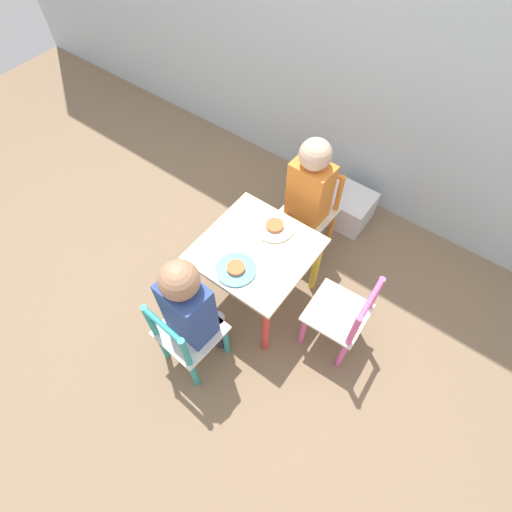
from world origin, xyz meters
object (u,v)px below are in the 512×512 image
storage_bin (345,206)px  chair_pink (341,316)px  plate_front (236,269)px  chair_teal (187,336)px  child_back (308,193)px  kids_table (256,257)px  chair_orange (310,212)px  plate_back (275,227)px  child_front (191,306)px

storage_bin → chair_pink: bearing=-63.6°
plate_front → chair_teal: bearing=-95.6°
storage_bin → child_back: bearing=-104.5°
kids_table → chair_pink: size_ratio=0.98×
kids_table → storage_bin: (0.11, 0.76, -0.25)m
chair_orange → plate_front: 0.65m
chair_orange → chair_pink: bearing=-42.5°
chair_teal → plate_back: size_ratio=2.76×
child_back → chair_pink: bearing=-38.3°
kids_table → storage_bin: kids_table is taller
storage_bin → chair_orange: bearing=-106.9°
child_back → plate_front: 0.56m
child_front → plate_front: child_front is taller
chair_pink → plate_back: chair_pink is taller
chair_teal → child_front: child_front is taller
chair_orange → kids_table: bearing=-90.0°
chair_teal → chair_pink: bearing=-131.8°
chair_orange → chair_pink: (0.45, -0.45, 0.00)m
chair_teal → child_front: (0.00, 0.06, 0.19)m
chair_teal → storage_bin: size_ratio=1.68×
kids_table → child_front: 0.42m
chair_teal → storage_bin: chair_teal is taller
chair_teal → plate_front: bearing=-91.8°
chair_orange → storage_bin: size_ratio=1.68×
child_back → plate_back: child_back is taller
child_back → chair_teal: bearing=-90.8°
storage_bin → plate_back: bearing=-99.9°
chair_orange → child_back: (-0.00, -0.06, 0.20)m
child_front → chair_orange: bearing=-89.2°
plate_front → storage_bin: (0.11, 0.91, -0.33)m
child_front → chair_teal: bearing=90.0°
plate_back → kids_table: bearing=-90.0°
child_front → storage_bin: (0.13, 1.17, -0.35)m
chair_orange → storage_bin: bearing=75.4°
plate_back → chair_orange: bearing=86.5°
chair_orange → child_front: (-0.05, -0.88, 0.19)m
chair_teal → kids_table: bearing=-90.0°
chair_teal → chair_pink: same height
chair_orange → plate_front: chair_orange is taller
kids_table → chair_orange: (0.02, 0.47, -0.10)m
chair_orange → storage_bin: chair_orange is taller
chair_orange → chair_pink: size_ratio=1.00×
kids_table → storage_bin: size_ratio=1.64×
child_back → storage_bin: size_ratio=2.49×
chair_teal → child_back: bearing=-89.3°
kids_table → child_back: size_ratio=0.66×
chair_teal → child_back: child_back is taller
plate_front → chair_orange: bearing=88.2°
chair_teal → plate_front: size_ratio=2.85×
chair_teal → plate_front: chair_teal is taller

